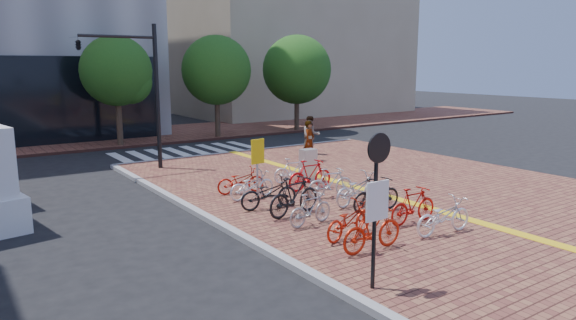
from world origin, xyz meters
TOP-DOWN VIEW (x-y plane):
  - ground at (0.00, 0.00)m, footprint 120.00×120.00m
  - tactile_strip at (2.00, -5.00)m, footprint 0.40×34.00m
  - kerb_west at (-4.00, -5.00)m, footprint 0.25×34.00m
  - kerb_north at (3.00, 12.00)m, footprint 14.00×0.25m
  - far_sidewalk at (0.00, 21.00)m, footprint 70.00×8.00m
  - building_beige at (18.00, 32.00)m, footprint 20.00×18.00m
  - crosswalk at (0.50, 14.00)m, footprint 7.50×4.00m
  - street_trees at (5.04, 17.45)m, footprint 16.20×4.60m
  - bike_0 at (-2.06, -2.44)m, footprint 1.80×0.54m
  - bike_1 at (-1.88, -1.41)m, footprint 1.86×0.97m
  - bike_2 at (-2.07, -0.03)m, footprint 1.58×0.60m
  - bike_3 at (-1.88, 1.02)m, footprint 1.99×0.83m
  - bike_4 at (-2.11, 2.06)m, footprint 1.93×0.87m
  - bike_5 at (-1.92, 3.38)m, footprint 1.79×0.75m
  - bike_6 at (-1.87, 4.22)m, footprint 1.75×0.83m
  - bike_7 at (0.33, -2.59)m, footprint 1.90×0.80m
  - bike_8 at (0.40, -1.51)m, footprint 1.73×0.50m
  - bike_9 at (0.36, -0.10)m, footprint 1.80×0.60m
  - bike_10 at (0.44, 0.83)m, footprint 2.02×0.91m
  - bike_11 at (0.32, 2.03)m, footprint 1.72×0.78m
  - bike_12 at (0.37, 3.23)m, footprint 1.83×0.55m
  - bike_13 at (0.53, 4.48)m, footprint 1.63×0.72m
  - pedestrian_a at (3.80, 7.82)m, footprint 0.80×0.71m
  - pedestrian_b at (4.86, 9.11)m, footprint 1.13×1.03m
  - utility_box at (1.11, 4.34)m, footprint 0.58×0.42m
  - yellow_sign at (-1.52, 3.65)m, footprint 0.52×0.15m
  - notice_sign at (-3.50, -4.00)m, footprint 0.58×0.13m
  - traffic_light_pole at (-3.92, 10.09)m, footprint 3.24×1.25m

SIDE VIEW (x-z plane):
  - ground at x=0.00m, z-range 0.00..0.00m
  - crosswalk at x=0.50m, z-range 0.00..0.01m
  - far_sidewalk at x=0.00m, z-range 0.00..0.15m
  - kerb_west at x=-4.00m, z-range 0.00..0.15m
  - kerb_north at x=3.00m, z-range 0.00..0.15m
  - tactile_strip at x=2.00m, z-range 0.15..0.16m
  - bike_6 at x=-1.87m, z-range 0.15..1.04m
  - bike_5 at x=-1.92m, z-range 0.15..1.06m
  - bike_2 at x=-2.07m, z-range 0.15..1.07m
  - bike_1 at x=-1.88m, z-range 0.15..1.08m
  - bike_13 at x=0.53m, z-range 0.15..1.10m
  - bike_7 at x=0.33m, z-range 0.15..1.12m
  - bike_4 at x=-2.11m, z-range 0.15..1.13m
  - bike_11 at x=0.32m, z-range 0.15..1.15m
  - bike_10 at x=0.44m, z-range 0.15..1.18m
  - bike_8 at x=0.40m, z-range 0.15..1.19m
  - bike_9 at x=0.36m, z-range 0.15..1.22m
  - bike_0 at x=-2.06m, z-range 0.15..1.23m
  - bike_12 at x=0.37m, z-range 0.15..1.24m
  - bike_3 at x=-1.88m, z-range 0.15..1.31m
  - utility_box at x=1.11m, z-range 0.15..1.40m
  - pedestrian_a at x=3.80m, z-range 0.15..1.99m
  - pedestrian_b at x=4.86m, z-range 0.15..2.05m
  - yellow_sign at x=-1.52m, z-range 0.52..2.45m
  - notice_sign at x=-3.50m, z-range 0.56..3.68m
  - street_trees at x=5.04m, z-range 0.92..7.27m
  - traffic_light_pole at x=-3.92m, z-range 1.30..7.32m
  - building_beige at x=18.00m, z-range 0.00..18.00m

